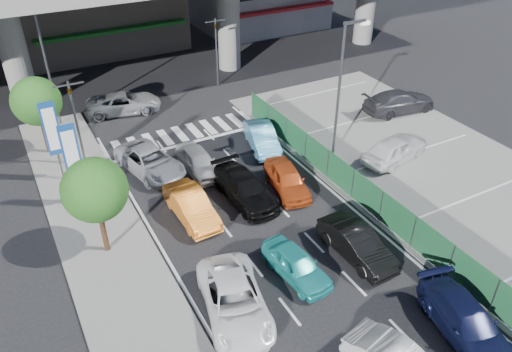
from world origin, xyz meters
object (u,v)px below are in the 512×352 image
taxi_teal_mid (296,264)px  signboard_far (52,131)px  tree_far (36,101)px  minivan_navy_back (466,321)px  street_lamp_right (342,81)px  taxi_orange_left (191,206)px  sedan_white_front_mid (199,161)px  tree_near (95,190)px  wagon_silver_front_left (150,161)px  hatch_black_mid_right (357,244)px  street_lamp_left (47,55)px  kei_truck_front_right (262,138)px  parked_sedan_white (395,149)px  crossing_wagon_silver (124,103)px  traffic_cone (321,162)px  signboard_near (72,155)px  sedan_white_mid_left (235,300)px  taxi_orange_right (287,179)px  traffic_light_left (72,103)px  sedan_black_mid (245,188)px  traffic_light_right (216,36)px  parked_sedan_dgrey (399,101)px

taxi_teal_mid → signboard_far: bearing=114.5°
tree_far → taxi_teal_mid: size_ratio=1.31×
tree_far → minivan_navy_back: size_ratio=1.05×
street_lamp_right → signboard_far: 15.69m
taxi_orange_left → sedan_white_front_mid: (1.99, 3.75, -0.02)m
tree_near → wagon_silver_front_left: size_ratio=0.97×
hatch_black_mid_right → tree_near: bearing=148.5°
street_lamp_left → minivan_navy_back: size_ratio=1.75×
kei_truck_front_right → parked_sedan_white: (6.00, -5.05, 0.12)m
street_lamp_right → taxi_orange_left: street_lamp_right is taller
crossing_wagon_silver → sedan_white_front_mid: bearing=-159.0°
traffic_cone → kei_truck_front_right: bearing=116.3°
sedan_white_front_mid → signboard_near: bearing=-178.6°
sedan_white_mid_left → signboard_far: bearing=120.1°
minivan_navy_back → hatch_black_mid_right: hatch_black_mid_right is taller
sedan_white_front_mid → parked_sedan_white: 11.33m
tree_near → kei_truck_front_right: tree_near is taller
tree_near → wagon_silver_front_left: (3.92, 5.54, -2.70)m
sedan_white_front_mid → parked_sedan_white: (10.44, -4.40, 0.14)m
street_lamp_left → tree_near: street_lamp_left is taller
signboard_far → taxi_orange_right: 12.55m
signboard_far → taxi_orange_right: bearing=-33.0°
sedan_white_front_mid → taxi_orange_left: bearing=-118.8°
hatch_black_mid_right → traffic_cone: 7.41m
wagon_silver_front_left → traffic_light_left: bearing=128.8°
taxi_teal_mid → sedan_black_mid: (0.68, 6.02, 0.07)m
traffic_light_right → parked_sedan_white: size_ratio=1.19×
sedan_white_front_mid → taxi_teal_mid: bearing=-88.7°
taxi_orange_left → traffic_light_right: bearing=58.8°
traffic_light_left → taxi_teal_mid: bearing=-66.2°
signboard_far → parked_sedan_white: bearing=-22.3°
signboard_near → tree_near: bearing=-87.1°
street_lamp_left → crossing_wagon_silver: (4.15, -0.16, -4.07)m
street_lamp_left → parked_sedan_white: (16.10, -14.15, -3.96)m
taxi_orange_left → parked_sedan_white: (12.43, -0.65, 0.12)m
sedan_black_mid → minivan_navy_back: bearing=-76.7°
tree_far → taxi_orange_left: bearing=-62.8°
signboard_near → wagon_silver_front_left: bearing=20.6°
hatch_black_mid_right → parked_sedan_dgrey: size_ratio=0.81×
signboard_far → taxi_orange_left: size_ratio=1.12×
hatch_black_mid_right → sedan_black_mid: 6.67m
taxi_teal_mid → kei_truck_front_right: 11.07m
tree_near → wagon_silver_front_left: tree_near is taller
signboard_far → minivan_navy_back: signboard_far is taller
taxi_teal_mid → parked_sedan_white: (10.07, 5.25, 0.18)m
traffic_light_left → taxi_orange_right: 12.24m
signboard_far → minivan_navy_back: bearing=-58.2°
taxi_teal_mid → parked_sedan_dgrey: parked_sedan_dgrey is taller
crossing_wagon_silver → taxi_orange_right: bearing=-148.1°
street_lamp_left → sedan_white_front_mid: street_lamp_left is taller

